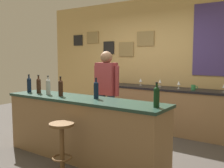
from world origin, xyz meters
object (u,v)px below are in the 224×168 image
wine_bottle_d (61,87)px  wine_glass_d (179,83)px  bartender (106,90)px  wine_bottle_f (157,96)px  wine_bottle_a (29,84)px  wine_glass_c (160,81)px  wine_glass_a (115,80)px  wine_bottle_e (96,89)px  wine_bottle_c (48,86)px  coffee_mug (193,87)px  wine_glass_b (141,80)px  bar_stool (62,140)px  wine_bottle_b (39,85)px  wine_glass_e (224,86)px

wine_bottle_d → wine_glass_d: (1.12, 2.06, -0.05)m
bartender → wine_bottle_f: (1.36, -0.86, 0.12)m
wine_bottle_a → wine_glass_c: 2.60m
wine_bottle_a → wine_glass_a: 2.04m
bartender → wine_bottle_e: 0.85m
wine_bottle_c → coffee_mug: size_ratio=2.45×
wine_bottle_e → coffee_mug: (0.81, 1.93, -0.11)m
wine_bottle_a → wine_glass_b: bearing=65.1°
bar_stool → wine_bottle_b: wine_bottle_b is taller
wine_bottle_a → wine_glass_d: (1.89, 2.05, -0.05)m
bar_stool → wine_glass_d: 2.69m
wine_bottle_d → wine_glass_d: wine_bottle_d is taller
bartender → wine_bottle_f: bartender is taller
wine_bottle_d → wine_bottle_a: bearing=178.5°
wine_bottle_a → wine_bottle_d: size_ratio=1.00×
bar_stool → coffee_mug: bearing=70.8°
bartender → coffee_mug: bearing=44.9°
wine_glass_a → wine_bottle_d: bearing=-80.2°
wine_bottle_e → wine_bottle_d: bearing=-168.0°
bar_stool → wine_bottle_f: bearing=26.2°
bar_stool → wine_bottle_b: bearing=153.6°
bartender → wine_glass_d: (0.88, 1.18, 0.07)m
wine_bottle_a → wine_glass_b: (1.00, 2.15, -0.05)m
wine_bottle_c → wine_bottle_e: (0.88, 0.11, 0.00)m
wine_glass_a → wine_bottle_c: bearing=-88.3°
bar_stool → wine_glass_c: (0.15, 2.69, 0.55)m
wine_glass_a → coffee_mug: size_ratio=1.24×
bartender → wine_glass_e: (1.71, 1.19, 0.07)m
wine_bottle_e → wine_glass_c: size_ratio=1.97×
wine_glass_b → wine_glass_e: bearing=-3.4°
wine_glass_a → wine_bottle_f: bearing=-45.7°
wine_bottle_d → wine_bottle_e: same height
wine_bottle_c → wine_glass_c: size_ratio=1.97×
bar_stool → wine_glass_a: (-0.87, 2.52, 0.55)m
wine_bottle_a → wine_bottle_d: 0.78m
wine_bottle_b → wine_glass_b: bearing=70.8°
bar_stool → wine_glass_a: size_ratio=4.39×
wine_glass_e → wine_glass_d: bearing=-179.6°
wine_bottle_d → wine_glass_c: (0.67, 2.19, -0.05)m
wine_bottle_f → wine_glass_a: wine_bottle_f is taller
wine_glass_e → coffee_mug: size_ratio=1.24×
wine_bottle_c → wine_glass_c: bearing=66.3°
wine_bottle_a → bar_stool: bearing=-21.9°
wine_bottle_e → wine_glass_c: (0.07, 2.06, -0.05)m
wine_glass_a → wine_glass_e: 2.29m
wine_bottle_c → coffee_mug: wine_bottle_c is taller
wine_bottle_b → bartender: bearing=48.6°
bartender → coffee_mug: 1.66m
wine_bottle_d → wine_glass_a: bearing=99.8°
wine_bottle_e → wine_glass_b: size_ratio=1.97×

